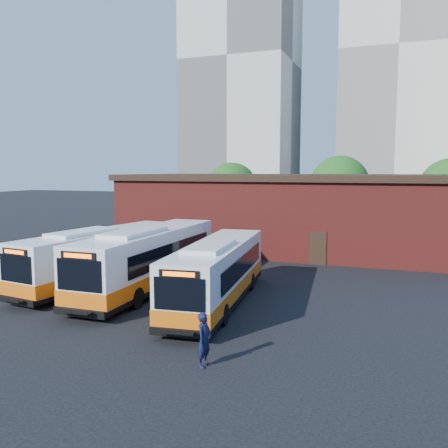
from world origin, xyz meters
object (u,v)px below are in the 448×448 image
at_px(bus_mideast, 217,275).
at_px(transit_worker, 204,340).
at_px(bus_midwest, 149,261).
at_px(bus_west, 102,259).

distance_m(bus_mideast, transit_worker, 7.83).
distance_m(bus_midwest, bus_mideast, 4.88).
relative_size(bus_west, transit_worker, 6.61).
xyz_separation_m(bus_west, bus_mideast, (7.97, -1.46, -0.04)).
bearing_deg(bus_midwest, bus_mideast, -16.34).
height_order(bus_midwest, transit_worker, bus_midwest).
bearing_deg(bus_west, bus_mideast, -3.02).
bearing_deg(transit_worker, bus_midwest, 44.47).
relative_size(bus_west, bus_mideast, 1.03).
bearing_deg(transit_worker, bus_west, 54.72).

